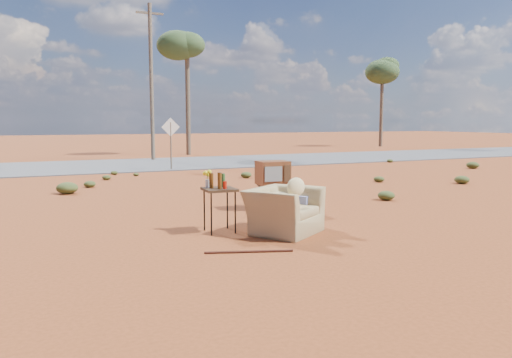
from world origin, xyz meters
name	(u,v)px	position (x,y,z in m)	size (l,w,h in m)	color
ground	(259,229)	(0.00, 0.00, 0.00)	(140.00, 140.00, 0.00)	brown
highway	(123,165)	(0.00, 15.00, 0.02)	(140.00, 7.00, 0.04)	#565659
armchair	(286,204)	(0.35, -0.40, 0.52)	(1.64, 1.62, 1.11)	#9A8254
tv_unit	(273,173)	(1.20, 1.84, 0.84)	(0.75, 0.62, 1.13)	black
side_table	(217,187)	(-0.81, 0.12, 0.85)	(0.60, 0.60, 1.14)	#382314
rusty_bar	(249,252)	(-0.88, -1.50, 0.02)	(0.04, 0.04, 1.40)	#471C13
road_sign	(171,134)	(1.50, 12.00, 1.50)	(0.78, 0.06, 2.19)	brown
eucalyptus_center	(187,47)	(5.00, 21.00, 6.43)	(3.20, 3.20, 7.60)	brown
eucalyptus_right	(383,72)	(22.00, 24.00, 5.94)	(3.20, 3.20, 7.10)	brown
utility_pole_center	(151,80)	(2.00, 17.50, 4.15)	(1.40, 0.20, 8.00)	brown
scrub_patch	(161,194)	(-0.82, 4.41, 0.14)	(17.49, 8.07, 0.33)	#435023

